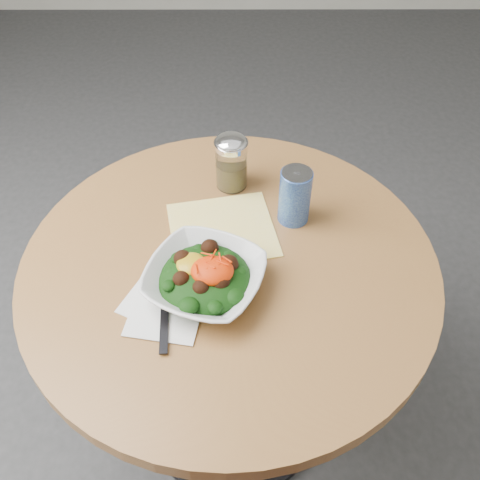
% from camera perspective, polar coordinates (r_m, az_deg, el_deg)
% --- Properties ---
extents(ground, '(6.00, 6.00, 0.00)m').
position_cam_1_polar(ground, '(1.79, -0.78, -18.16)').
color(ground, '#313134').
rests_on(ground, ground).
extents(table, '(0.90, 0.90, 0.75)m').
position_cam_1_polar(table, '(1.31, -1.02, -7.80)').
color(table, black).
rests_on(table, ground).
extents(cloth_napkin, '(0.27, 0.25, 0.00)m').
position_cam_1_polar(cloth_napkin, '(1.21, -1.91, 1.12)').
color(cloth_napkin, yellow).
rests_on(cloth_napkin, table).
extents(paper_napkins, '(0.19, 0.21, 0.00)m').
position_cam_1_polar(paper_napkins, '(1.08, -8.05, -6.86)').
color(paper_napkins, white).
rests_on(paper_napkins, table).
extents(salad_bowl, '(0.30, 0.30, 0.09)m').
position_cam_1_polar(salad_bowl, '(1.08, -3.76, -4.04)').
color(salad_bowl, silver).
rests_on(salad_bowl, table).
extents(fork, '(0.03, 0.24, 0.00)m').
position_cam_1_polar(fork, '(1.09, -7.91, -6.33)').
color(fork, black).
rests_on(fork, table).
extents(spice_shaker, '(0.08, 0.08, 0.14)m').
position_cam_1_polar(spice_shaker, '(1.28, -0.93, 8.26)').
color(spice_shaker, silver).
rests_on(spice_shaker, table).
extents(beverage_can, '(0.07, 0.07, 0.14)m').
position_cam_1_polar(beverage_can, '(1.20, 5.87, 4.70)').
color(beverage_can, '#0D2098').
rests_on(beverage_can, table).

